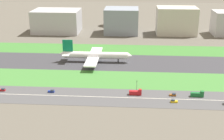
{
  "coord_description": "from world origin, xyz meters",
  "views": [
    {
      "loc": [
        4.42,
        -258.5,
        86.99
      ],
      "look_at": [
        -11.13,
        -36.5,
        6.0
      ],
      "focal_mm": 49.41,
      "sensor_mm": 36.0,
      "label": 1
    }
  ],
  "objects_px": {
    "traffic_light": "(137,84)",
    "office_tower": "(176,21)",
    "car_3": "(2,90)",
    "car_2": "(174,101)",
    "fuel_tank_west": "(113,20)",
    "terminal_building": "(57,21)",
    "car_1": "(173,95)",
    "truck_0": "(198,94)",
    "hangar_building": "(121,21)",
    "airliner": "(94,55)",
    "truck_1": "(136,93)",
    "car_0": "(52,91)"
  },
  "relations": [
    {
      "from": "car_3",
      "to": "car_1",
      "type": "bearing_deg",
      "value": 0.0
    },
    {
      "from": "terminal_building",
      "to": "car_1",
      "type": "bearing_deg",
      "value": -56.13
    },
    {
      "from": "car_1",
      "to": "fuel_tank_west",
      "type": "distance_m",
      "value": 233.95
    },
    {
      "from": "car_3",
      "to": "fuel_tank_west",
      "type": "relative_size",
      "value": 0.19
    },
    {
      "from": "traffic_light",
      "to": "hangar_building",
      "type": "relative_size",
      "value": 0.18
    },
    {
      "from": "car_2",
      "to": "fuel_tank_west",
      "type": "distance_m",
      "value": 243.5
    },
    {
      "from": "terminal_building",
      "to": "fuel_tank_west",
      "type": "relative_size",
      "value": 2.38
    },
    {
      "from": "car_0",
      "to": "traffic_light",
      "type": "distance_m",
      "value": 59.12
    },
    {
      "from": "traffic_light",
      "to": "office_tower",
      "type": "distance_m",
      "value": 180.92
    },
    {
      "from": "car_3",
      "to": "airliner",
      "type": "bearing_deg",
      "value": 50.57
    },
    {
      "from": "office_tower",
      "to": "car_3",
      "type": "bearing_deg",
      "value": -127.83
    },
    {
      "from": "airliner",
      "to": "truck_1",
      "type": "distance_m",
      "value": 77.35
    },
    {
      "from": "traffic_light",
      "to": "fuel_tank_west",
      "type": "relative_size",
      "value": 0.3
    },
    {
      "from": "car_0",
      "to": "fuel_tank_west",
      "type": "distance_m",
      "value": 228.67
    },
    {
      "from": "car_1",
      "to": "hangar_building",
      "type": "distance_m",
      "value": 187.39
    },
    {
      "from": "car_3",
      "to": "truck_1",
      "type": "bearing_deg",
      "value": -0.0
    },
    {
      "from": "truck_0",
      "to": "car_3",
      "type": "xyz_separation_m",
      "value": [
        -133.62,
        0.0,
        -0.75
      ]
    },
    {
      "from": "airliner",
      "to": "car_3",
      "type": "relative_size",
      "value": 14.77
    },
    {
      "from": "fuel_tank_west",
      "to": "hangar_building",
      "type": "bearing_deg",
      "value": -72.86
    },
    {
      "from": "car_3",
      "to": "car_2",
      "type": "bearing_deg",
      "value": -4.89
    },
    {
      "from": "car_2",
      "to": "hangar_building",
      "type": "bearing_deg",
      "value": -77.79
    },
    {
      "from": "traffic_light",
      "to": "truck_0",
      "type": "bearing_deg",
      "value": -11.19
    },
    {
      "from": "airliner",
      "to": "truck_1",
      "type": "bearing_deg",
      "value": -61.71
    },
    {
      "from": "truck_1",
      "to": "fuel_tank_west",
      "type": "xyz_separation_m",
      "value": [
        -31.11,
        227.0,
        6.26
      ]
    },
    {
      "from": "truck_0",
      "to": "car_1",
      "type": "distance_m",
      "value": 16.09
    },
    {
      "from": "truck_0",
      "to": "terminal_building",
      "type": "xyz_separation_m",
      "value": [
        -138.22,
        182.0,
        12.09
      ]
    },
    {
      "from": "truck_0",
      "to": "fuel_tank_west",
      "type": "distance_m",
      "value": 238.3
    },
    {
      "from": "car_2",
      "to": "car_1",
      "type": "height_order",
      "value": "same"
    },
    {
      "from": "fuel_tank_west",
      "to": "car_2",
      "type": "bearing_deg",
      "value": -76.83
    },
    {
      "from": "car_1",
      "to": "car_3",
      "type": "relative_size",
      "value": 1.0
    },
    {
      "from": "car_2",
      "to": "office_tower",
      "type": "bearing_deg",
      "value": -97.27
    },
    {
      "from": "truck_1",
      "to": "office_tower",
      "type": "xyz_separation_m",
      "value": [
        48.81,
        182.0,
        14.44
      ]
    },
    {
      "from": "airliner",
      "to": "truck_1",
      "type": "height_order",
      "value": "airliner"
    },
    {
      "from": "terminal_building",
      "to": "hangar_building",
      "type": "relative_size",
      "value": 1.39
    },
    {
      "from": "car_3",
      "to": "terminal_building",
      "type": "height_order",
      "value": "terminal_building"
    },
    {
      "from": "car_2",
      "to": "traffic_light",
      "type": "bearing_deg",
      "value": -37.3
    },
    {
      "from": "truck_1",
      "to": "traffic_light",
      "type": "xyz_separation_m",
      "value": [
        0.71,
        7.99,
        2.62
      ]
    },
    {
      "from": "car_0",
      "to": "office_tower",
      "type": "height_order",
      "value": "office_tower"
    },
    {
      "from": "car_3",
      "to": "hangar_building",
      "type": "xyz_separation_m",
      "value": [
        75.27,
        182.0,
        14.29
      ]
    },
    {
      "from": "fuel_tank_west",
      "to": "terminal_building",
      "type": "bearing_deg",
      "value": -145.71
    },
    {
      "from": "car_1",
      "to": "traffic_light",
      "type": "distance_m",
      "value": 25.83
    },
    {
      "from": "car_3",
      "to": "office_tower",
      "type": "bearing_deg",
      "value": 52.17
    },
    {
      "from": "traffic_light",
      "to": "office_tower",
      "type": "bearing_deg",
      "value": 74.55
    },
    {
      "from": "truck_0",
      "to": "office_tower",
      "type": "xyz_separation_m",
      "value": [
        7.69,
        182.0,
        14.44
      ]
    },
    {
      "from": "car_2",
      "to": "terminal_building",
      "type": "xyz_separation_m",
      "value": [
        -121.43,
        192.0,
        12.84
      ]
    },
    {
      "from": "truck_0",
      "to": "office_tower",
      "type": "relative_size",
      "value": 0.18
    },
    {
      "from": "truck_0",
      "to": "fuel_tank_west",
      "type": "height_order",
      "value": "fuel_tank_west"
    },
    {
      "from": "car_0",
      "to": "terminal_building",
      "type": "relative_size",
      "value": 0.08
    },
    {
      "from": "car_1",
      "to": "car_0",
      "type": "bearing_deg",
      "value": 180.0
    },
    {
      "from": "truck_1",
      "to": "hangar_building",
      "type": "height_order",
      "value": "hangar_building"
    }
  ]
}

